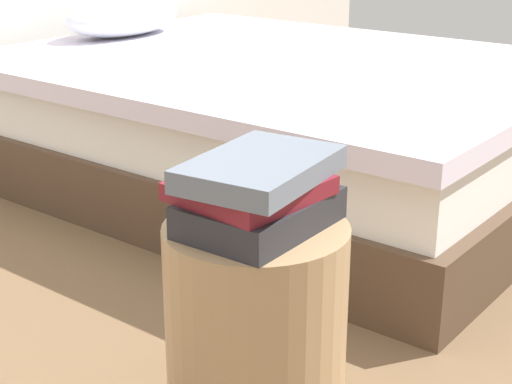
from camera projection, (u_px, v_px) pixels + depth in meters
bed at (278, 120)px, 2.87m from camera, size 1.53×2.00×0.62m
side_table at (256, 334)px, 1.47m from camera, size 0.34×0.34×0.44m
book_charcoal at (261, 212)px, 1.38m from camera, size 0.28×0.20×0.06m
book_maroon at (250, 188)px, 1.37m from camera, size 0.25×0.22×0.03m
book_slate at (260, 169)px, 1.35m from camera, size 0.31×0.23×0.04m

